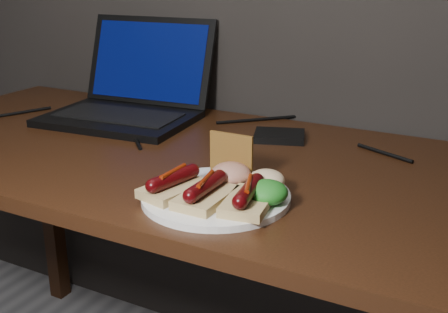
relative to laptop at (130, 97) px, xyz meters
The scene contains 12 objects.
desk 0.31m from the laptop, 42.89° to the right, with size 1.40×0.70×0.75m.
laptop is the anchor object (origin of this frame).
hard_drive 0.43m from the laptop, ahead, with size 0.11×0.09×0.02m, color black.
desk_cables 0.18m from the laptop, 13.30° to the right, with size 1.06×0.42×0.01m.
plate 0.60m from the laptop, 39.25° to the right, with size 0.26×0.26×0.01m, color white.
bread_sausage_left 0.57m from the laptop, 46.01° to the right, with size 0.09×0.13×0.04m.
bread_sausage_center 0.62m from the laptop, 41.96° to the right, with size 0.07×0.12×0.04m.
bread_sausage_right 0.67m from the laptop, 36.86° to the right, with size 0.09×0.12×0.04m.
crispbread 0.54m from the laptop, 33.50° to the right, with size 0.09×0.01×0.09m, color olive.
salad_greens 0.67m from the laptop, 33.88° to the right, with size 0.07×0.07×0.04m, color #13621A.
salsa_mound 0.57m from the laptop, 35.12° to the right, with size 0.07×0.07×0.04m, color maroon.
coleslaw_mound 0.62m from the laptop, 31.03° to the right, with size 0.06×0.06×0.04m, color white.
Camera 1 is at (0.69, 0.41, 1.14)m, focal length 45.00 mm.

